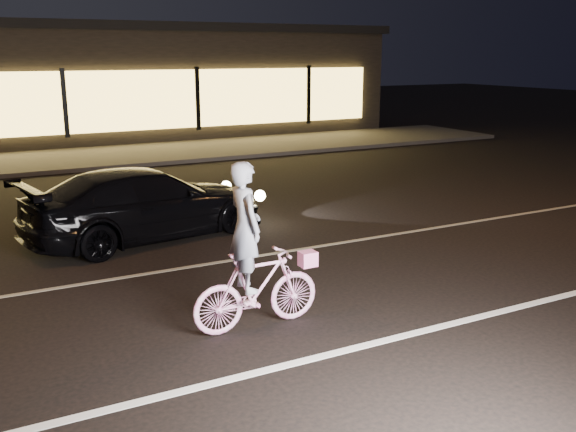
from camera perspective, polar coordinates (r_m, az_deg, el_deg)
ground at (r=8.33m, az=-1.69°, el=-8.13°), size 90.00×90.00×0.00m
lane_stripe_near at (r=7.13m, az=3.77°, el=-12.16°), size 60.00×0.12×0.01m
lane_stripe_far at (r=10.05m, az=-6.74°, el=-4.19°), size 60.00×0.10×0.01m
sidewalk at (r=20.44m, az=-18.07°, el=4.86°), size 30.00×4.00×0.12m
storefront at (r=26.12m, az=-20.81°, el=11.17°), size 25.40×8.42×4.20m
cyclist at (r=7.50m, az=-3.06°, el=-4.88°), size 1.60×0.55×2.02m
sedan at (r=11.48m, az=-12.45°, el=1.11°), size 4.54×2.53×1.24m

